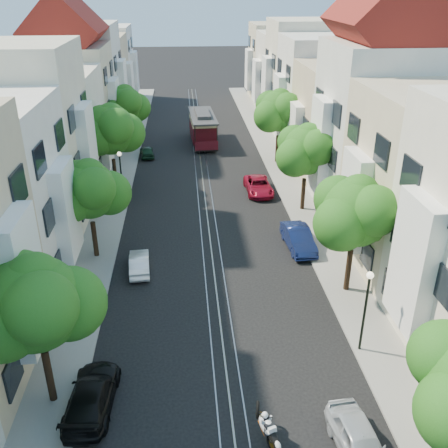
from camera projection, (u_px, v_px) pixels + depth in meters
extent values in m
plane|color=black|center=(202.00, 176.00, 44.32)|extent=(200.00, 200.00, 0.00)
cube|color=gray|center=(283.00, 173.00, 44.83)|extent=(2.50, 80.00, 0.12)
cube|color=gray|center=(120.00, 177.00, 43.76)|extent=(2.50, 80.00, 0.12)
cube|color=gray|center=(196.00, 176.00, 44.28)|extent=(0.06, 80.00, 0.02)
cube|color=gray|center=(202.00, 176.00, 44.32)|extent=(0.06, 80.00, 0.02)
cube|color=gray|center=(208.00, 175.00, 44.36)|extent=(0.06, 80.00, 0.02)
cube|color=tan|center=(202.00, 176.00, 44.32)|extent=(0.08, 80.00, 0.01)
cube|color=white|center=(415.00, 263.00, 21.39)|extent=(0.90, 3.04, 6.05)
cube|color=beige|center=(421.00, 185.00, 28.67)|extent=(7.00, 8.00, 10.00)
cube|color=white|center=(355.00, 200.00, 28.74)|extent=(0.90, 3.04, 5.50)
cube|color=silver|center=(374.00, 131.00, 35.41)|extent=(7.00, 8.00, 12.00)
cube|color=white|center=(321.00, 145.00, 35.55)|extent=(0.90, 3.04, 6.60)
cube|color=#C6B28C|center=(339.00, 123.00, 43.24)|extent=(7.00, 8.00, 9.00)
cube|color=white|center=(296.00, 132.00, 43.27)|extent=(0.90, 3.04, 4.95)
cube|color=white|center=(317.00, 95.00, 50.08)|extent=(7.00, 8.00, 10.50)
cube|color=white|center=(279.00, 105.00, 50.17)|extent=(0.90, 3.04, 5.78)
cube|color=beige|center=(300.00, 77.00, 57.04)|extent=(7.00, 8.00, 11.50)
cube|color=white|center=(267.00, 86.00, 57.16)|extent=(0.90, 3.04, 6.32)
cube|color=silver|center=(286.00, 74.00, 64.65)|extent=(7.00, 8.00, 9.50)
cube|color=white|center=(257.00, 81.00, 64.70)|extent=(0.90, 3.04, 5.23)
cube|color=beige|center=(275.00, 63.00, 71.71)|extent=(7.00, 8.00, 10.00)
cube|color=white|center=(249.00, 69.00, 71.78)|extent=(0.90, 3.04, 5.50)
cube|color=white|center=(23.00, 282.00, 20.22)|extent=(0.90, 3.04, 5.93)
cube|color=white|center=(65.00, 210.00, 27.58)|extent=(0.90, 3.04, 5.39)
cube|color=beige|center=(28.00, 140.00, 33.70)|extent=(7.00, 8.00, 11.76)
cube|color=white|center=(87.00, 152.00, 34.39)|extent=(0.90, 3.04, 6.47)
cube|color=silver|center=(57.00, 130.00, 41.52)|extent=(7.00, 8.00, 8.82)
cube|color=white|center=(105.00, 137.00, 42.10)|extent=(0.90, 3.04, 4.85)
cube|color=beige|center=(74.00, 101.00, 48.37)|extent=(7.00, 8.00, 10.29)
cube|color=white|center=(115.00, 108.00, 49.01)|extent=(0.90, 3.04, 5.66)
cube|color=silver|center=(87.00, 81.00, 55.33)|extent=(7.00, 8.00, 11.27)
cube|color=white|center=(123.00, 89.00, 56.00)|extent=(0.90, 3.04, 6.20)
cube|color=#C6B28C|center=(99.00, 78.00, 62.93)|extent=(7.00, 8.00, 9.31)
cube|color=white|center=(129.00, 83.00, 63.53)|extent=(0.90, 3.04, 5.12)
cube|color=white|center=(107.00, 66.00, 70.00)|extent=(7.00, 8.00, 9.80)
cube|color=white|center=(134.00, 72.00, 70.62)|extent=(0.90, 3.04, 5.39)
cylinder|color=black|center=(348.00, 270.00, 27.23)|extent=(0.30, 0.30, 2.45)
sphere|color=#1C4A12|center=(356.00, 212.00, 25.71)|extent=(3.64, 3.64, 3.64)
sphere|color=#1C4A12|center=(372.00, 214.00, 26.42)|extent=(2.91, 2.91, 2.91)
sphere|color=#1C4A12|center=(341.00, 224.00, 25.15)|extent=(2.84, 2.84, 2.84)
sphere|color=#1C4A12|center=(359.00, 195.00, 25.42)|extent=(2.18, 2.18, 2.18)
cylinder|color=black|center=(303.00, 194.00, 37.11)|extent=(0.30, 0.30, 2.38)
sphere|color=#1C4A12|center=(306.00, 150.00, 35.64)|extent=(3.54, 3.54, 3.54)
sphere|color=#1C4A12|center=(319.00, 153.00, 36.34)|extent=(2.83, 2.83, 2.83)
sphere|color=#1C4A12|center=(295.00, 158.00, 35.07)|extent=(2.76, 2.76, 2.76)
sphere|color=#1C4A12|center=(308.00, 138.00, 35.34)|extent=(2.12, 2.12, 2.12)
cylinder|color=black|center=(277.00, 149.00, 46.94)|extent=(0.30, 0.30, 2.52)
sphere|color=#1C4A12|center=(279.00, 111.00, 45.38)|extent=(3.74, 3.74, 3.74)
sphere|color=#1C4A12|center=(289.00, 114.00, 46.09)|extent=(3.00, 3.00, 3.00)
sphere|color=#1C4A12|center=(270.00, 116.00, 44.82)|extent=(2.92, 2.92, 2.92)
sphere|color=#1C4A12|center=(280.00, 101.00, 45.09)|extent=(2.25, 2.25, 2.25)
cylinder|color=black|center=(49.00, 376.00, 19.89)|extent=(0.30, 0.30, 2.45)
sphere|color=#1C4A12|center=(35.00, 304.00, 18.38)|extent=(3.64, 3.64, 3.64)
sphere|color=#1C4A12|center=(69.00, 303.00, 19.08)|extent=(2.91, 2.91, 2.91)
sphere|color=#1C4A12|center=(4.00, 323.00, 17.81)|extent=(2.84, 2.84, 2.84)
sphere|color=#1C4A12|center=(34.00, 281.00, 18.08)|extent=(2.18, 2.18, 2.18)
cylinder|color=black|center=(95.00, 239.00, 30.69)|extent=(0.30, 0.30, 2.27)
sphere|color=#1C4A12|center=(89.00, 190.00, 29.29)|extent=(3.38, 3.38, 3.38)
sphere|color=#1C4A12|center=(109.00, 193.00, 29.99)|extent=(2.70, 2.70, 2.70)
sphere|color=#1C4A12|center=(71.00, 200.00, 28.72)|extent=(2.64, 2.64, 2.64)
sphere|color=#1C4A12|center=(89.00, 175.00, 28.99)|extent=(2.03, 2.03, 2.03)
cylinder|color=black|center=(115.00, 174.00, 40.48)|extent=(0.30, 0.30, 2.62)
sphere|color=#1C4A12|center=(110.00, 130.00, 38.86)|extent=(3.90, 3.90, 3.90)
sphere|color=#1C4A12|center=(126.00, 133.00, 39.56)|extent=(3.12, 3.12, 3.12)
sphere|color=#1C4A12|center=(97.00, 136.00, 38.29)|extent=(3.04, 3.04, 3.04)
sphere|color=#1C4A12|center=(111.00, 118.00, 38.56)|extent=(2.34, 2.34, 2.34)
cylinder|color=black|center=(128.00, 138.00, 50.40)|extent=(0.30, 0.30, 2.38)
sphere|color=#1C4A12|center=(125.00, 105.00, 48.93)|extent=(3.54, 3.54, 3.54)
sphere|color=#1C4A12|center=(137.00, 107.00, 49.63)|extent=(2.83, 2.83, 2.83)
sphere|color=#1C4A12|center=(114.00, 110.00, 48.36)|extent=(2.76, 2.76, 2.76)
sphere|color=#1C4A12|center=(125.00, 95.00, 48.63)|extent=(2.12, 2.12, 2.12)
cylinder|color=black|center=(364.00, 313.00, 22.34)|extent=(0.12, 0.12, 4.00)
sphere|color=#FFF2CC|center=(370.00, 275.00, 21.47)|extent=(0.32, 0.32, 0.32)
cylinder|color=black|center=(122.00, 179.00, 37.55)|extent=(0.12, 0.12, 4.00)
sphere|color=#FFF2CC|center=(119.00, 154.00, 36.68)|extent=(0.32, 0.32, 0.32)
torus|color=black|center=(272.00, 444.00, 18.23)|extent=(0.38, 0.70, 0.70)
torus|color=black|center=(258.00, 410.00, 18.84)|extent=(0.23, 0.69, 0.68)
ellipsoid|color=silver|center=(266.00, 425.00, 18.42)|extent=(0.72, 1.03, 0.83)
ellipsoid|color=silver|center=(269.00, 426.00, 18.15)|extent=(0.51, 0.61, 0.47)
cube|color=black|center=(274.00, 437.00, 17.94)|extent=(0.36, 0.52, 0.35)
cube|color=silver|center=(269.00, 426.00, 18.13)|extent=(0.47, 0.59, 0.22)
sphere|color=black|center=(265.00, 418.00, 18.33)|extent=(0.24, 0.24, 0.24)
cube|color=black|center=(203.00, 139.00, 53.17)|extent=(2.71, 8.11, 0.30)
cube|color=#480C14|center=(203.00, 128.00, 52.65)|extent=(2.65, 5.12, 2.40)
cube|color=beige|center=(203.00, 119.00, 52.26)|extent=(2.71, 5.17, 0.60)
cube|color=#2D2D30|center=(202.00, 116.00, 52.08)|extent=(2.91, 8.12, 0.18)
cube|color=#2D2D30|center=(202.00, 113.00, 51.97)|extent=(1.63, 4.56, 0.35)
imported|color=silver|center=(360.00, 442.00, 17.85)|extent=(1.86, 3.89, 1.28)
imported|color=#0D1845|center=(298.00, 238.00, 31.98)|extent=(1.72, 4.26, 1.38)
imported|color=maroon|center=(259.00, 186.00, 40.48)|extent=(2.12, 4.39, 1.21)
imported|color=black|center=(92.00, 395.00, 19.91)|extent=(2.03, 4.43, 1.26)
imported|color=white|center=(139.00, 263.00, 29.48)|extent=(1.39, 3.34, 1.08)
imported|color=black|center=(147.00, 152.00, 48.89)|extent=(1.70, 3.33, 1.08)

